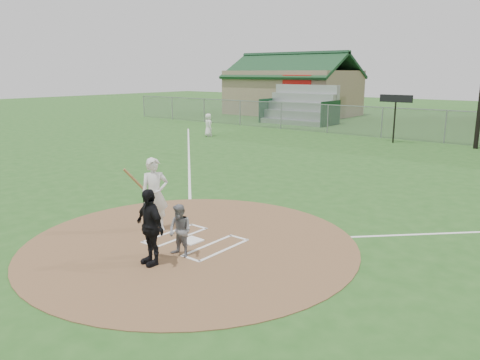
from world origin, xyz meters
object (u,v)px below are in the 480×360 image
Objects in this scene: home_plate at (191,241)px; batter_at_plate at (155,194)px; ondeck_player at (208,125)px; umpire at (150,227)px; catcher at (180,231)px.

home_plate is 0.24× the size of batter_at_plate.
batter_at_plate is (12.00, -15.26, 0.26)m from ondeck_player.
home_plate is 1.83m from umpire.
ondeck_player is at bearing 129.33° from catcher.
catcher is at bearing 161.58° from ondeck_player.
catcher is at bearing -59.66° from home_plate.
batter_at_plate is (-1.38, 0.03, 0.99)m from home_plate.
ondeck_player reaches higher than catcher.
catcher is 0.72× the size of umpire.
home_plate is 1.17m from catcher.
umpire is at bearing -107.19° from catcher.
ondeck_player is (-13.68, 16.87, -0.13)m from umpire.
batter_at_plate is (-1.88, 0.89, 0.38)m from catcher.
ondeck_player is at bearing 139.54° from umpire.
batter_at_plate is at bearing 146.48° from umpire.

